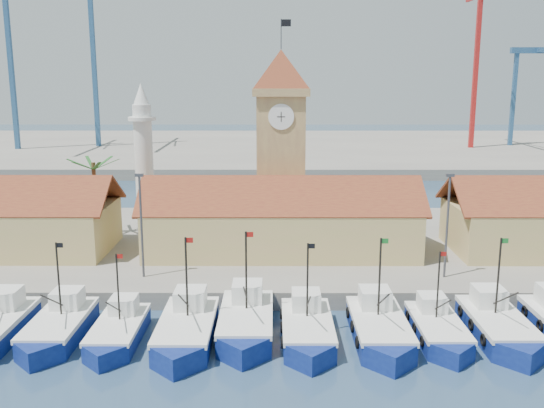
{
  "coord_description": "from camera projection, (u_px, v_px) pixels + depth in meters",
  "views": [
    {
      "loc": [
        -0.75,
        -37.93,
        18.49
      ],
      "look_at": [
        -0.9,
        18.0,
        6.67
      ],
      "focal_mm": 40.0,
      "sensor_mm": 36.0,
      "label": 1
    }
  ],
  "objects": [
    {
      "name": "ground",
      "position": [
        285.0,
        355.0,
        40.93
      ],
      "size": [
        400.0,
        400.0,
        0.0
      ],
      "primitive_type": "plane",
      "color": "#1B3749",
      "rests_on": "ground"
    },
    {
      "name": "quay",
      "position": [
        281.0,
        247.0,
        64.25
      ],
      "size": [
        140.0,
        32.0,
        1.5
      ],
      "primitive_type": "cube",
      "color": "gray",
      "rests_on": "ground"
    },
    {
      "name": "terminal",
      "position": [
        277.0,
        149.0,
        148.34
      ],
      "size": [
        240.0,
        80.0,
        2.0
      ],
      "primitive_type": "cube",
      "color": "gray",
      "rests_on": "ground"
    },
    {
      "name": "boat_1",
      "position": [
        58.0,
        329.0,
        43.29
      ],
      "size": [
        3.54,
        9.71,
        7.35
      ],
      "color": "navy",
      "rests_on": "ground"
    },
    {
      "name": "boat_2",
      "position": [
        117.0,
        333.0,
        42.77
      ],
      "size": [
        3.21,
        8.81,
        6.66
      ],
      "color": "navy",
      "rests_on": "ground"
    },
    {
      "name": "boat_3",
      "position": [
        186.0,
        332.0,
        42.65
      ],
      "size": [
        3.82,
        10.46,
        7.92
      ],
      "color": "navy",
      "rests_on": "ground"
    },
    {
      "name": "boat_4",
      "position": [
        246.0,
        324.0,
        43.98
      ],
      "size": [
        3.85,
        10.54,
        7.97
      ],
      "color": "navy",
      "rests_on": "ground"
    },
    {
      "name": "boat_5",
      "position": [
        308.0,
        332.0,
        42.9
      ],
      "size": [
        3.57,
        9.78,
        7.4
      ],
      "color": "navy",
      "rests_on": "ground"
    },
    {
      "name": "boat_6",
      "position": [
        380.0,
        331.0,
        42.9
      ],
      "size": [
        3.76,
        10.29,
        7.79
      ],
      "color": "navy",
      "rests_on": "ground"
    },
    {
      "name": "boat_7",
      "position": [
        439.0,
        331.0,
        43.09
      ],
      "size": [
        3.25,
        8.91,
        6.74
      ],
      "color": "navy",
      "rests_on": "ground"
    },
    {
      "name": "boat_8",
      "position": [
        499.0,
        329.0,
        43.31
      ],
      "size": [
        3.71,
        10.15,
        7.68
      ],
      "color": "navy",
      "rests_on": "ground"
    },
    {
      "name": "hall_center",
      "position": [
        281.0,
        226.0,
        59.67
      ],
      "size": [
        27.04,
        10.13,
        7.61
      ],
      "color": "tan",
      "rests_on": "quay"
    },
    {
      "name": "clock_tower",
      "position": [
        281.0,
        139.0,
        63.89
      ],
      "size": [
        5.8,
        5.8,
        22.7
      ],
      "color": "tan",
      "rests_on": "quay"
    },
    {
      "name": "minaret",
      "position": [
        144.0,
        158.0,
        66.35
      ],
      "size": [
        3.0,
        3.0,
        16.3
      ],
      "color": "silver",
      "rests_on": "quay"
    },
    {
      "name": "palm_tree",
      "position": [
        95.0,
        192.0,
        65.13
      ],
      "size": [
        5.6,
        5.03,
        8.39
      ],
      "color": "brown",
      "rests_on": "quay"
    },
    {
      "name": "lamp_posts",
      "position": [
        288.0,
        221.0,
        51.33
      ],
      "size": [
        80.7,
        0.25,
        9.03
      ],
      "color": "#3F3F44",
      "rests_on": "quay"
    },
    {
      "name": "crane_blue_far",
      "position": [
        5.0,
        30.0,
        133.59
      ],
      "size": [
        1.0,
        34.0,
        47.46
      ],
      "color": "#29537E",
      "rests_on": "terminal"
    },
    {
      "name": "crane_blue_near",
      "position": [
        91.0,
        41.0,
        139.98
      ],
      "size": [
        1.0,
        32.2,
        44.21
      ],
      "color": "#29537E",
      "rests_on": "terminal"
    },
    {
      "name": "crane_red_right",
      "position": [
        480.0,
        44.0,
        136.59
      ],
      "size": [
        1.0,
        34.61,
        42.26
      ],
      "color": "red",
      "rests_on": "terminal"
    },
    {
      "name": "gantry",
      "position": [
        543.0,
        69.0,
        140.96
      ],
      "size": [
        13.0,
        22.0,
        23.2
      ],
      "color": "#29537E",
      "rests_on": "terminal"
    }
  ]
}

